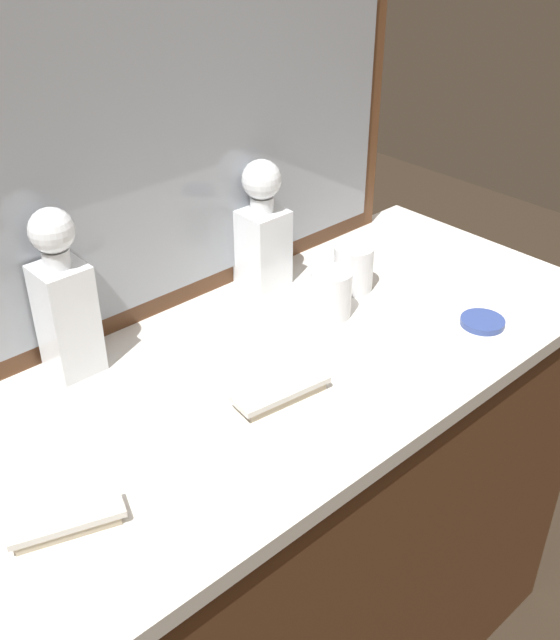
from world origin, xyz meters
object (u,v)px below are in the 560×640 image
at_px(crystal_tumbler_left, 353,269).
at_px(crystal_decanter_rear, 65,308).
at_px(silver_brush_far_left, 281,392).
at_px(silver_brush_front, 66,521).
at_px(porcelain_dish, 482,322).
at_px(crystal_decanter_far_left, 262,236).
at_px(crystal_tumbler_far_left, 331,296).

bearing_deg(crystal_tumbler_left, crystal_decanter_rear, 166.66).
distance_m(silver_brush_far_left, silver_brush_front, 0.40).
xyz_separation_m(crystal_decanter_rear, porcelain_dish, (0.64, -0.40, -0.12)).
bearing_deg(crystal_decanter_rear, crystal_decanter_far_left, 1.16).
bearing_deg(crystal_tumbler_far_left, porcelain_dish, -49.80).
distance_m(crystal_decanter_rear, crystal_tumbler_far_left, 0.49).
relative_size(crystal_decanter_rear, silver_brush_front, 1.87).
bearing_deg(crystal_decanter_far_left, silver_brush_front, -152.78).
relative_size(crystal_decanter_rear, crystal_tumbler_left, 3.18).
bearing_deg(silver_brush_far_left, crystal_tumbler_left, 25.67).
xyz_separation_m(crystal_tumbler_left, silver_brush_far_left, (-0.36, -0.17, -0.03)).
relative_size(crystal_decanter_far_left, porcelain_dish, 3.18).
height_order(crystal_tumbler_far_left, silver_brush_far_left, crystal_tumbler_far_left).
relative_size(silver_brush_far_left, silver_brush_front, 1.07).
relative_size(silver_brush_far_left, porcelain_dish, 2.05).
bearing_deg(crystal_decanter_far_left, porcelain_dish, -64.09).
xyz_separation_m(crystal_decanter_far_left, crystal_decanter_rear, (-0.44, -0.01, 0.01)).
relative_size(crystal_decanter_far_left, silver_brush_front, 1.65).
distance_m(crystal_tumbler_far_left, crystal_tumbler_left, 0.12).
bearing_deg(crystal_decanter_far_left, crystal_decanter_rear, -178.84).
bearing_deg(crystal_decanter_rear, porcelain_dish, -31.80).
height_order(crystal_decanter_far_left, crystal_tumbler_far_left, crystal_decanter_far_left).
height_order(crystal_decanter_rear, silver_brush_front, crystal_decanter_rear).
xyz_separation_m(crystal_decanter_rear, crystal_tumbler_left, (0.56, -0.13, -0.08)).
bearing_deg(crystal_decanter_rear, silver_brush_far_left, -56.05).
height_order(crystal_tumbler_left, porcelain_dish, crystal_tumbler_left).
xyz_separation_m(crystal_tumbler_far_left, crystal_tumbler_left, (0.11, 0.04, 0.00)).
relative_size(crystal_decanter_far_left, crystal_tumbler_far_left, 2.83).
height_order(crystal_decanter_rear, crystal_tumbler_far_left, crystal_decanter_rear).
xyz_separation_m(crystal_decanter_far_left, silver_brush_far_left, (-0.24, -0.32, -0.09)).
bearing_deg(porcelain_dish, silver_brush_front, 174.58).
distance_m(crystal_decanter_far_left, crystal_tumbler_far_left, 0.20).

